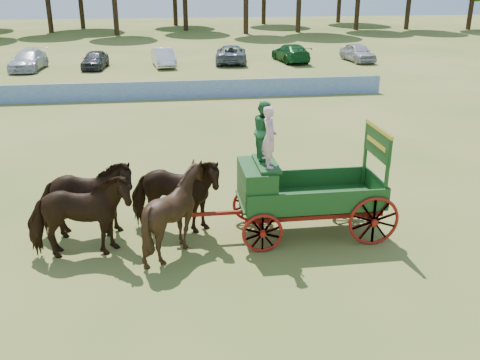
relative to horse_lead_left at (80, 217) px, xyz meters
The scene contains 8 objects.
ground 3.48m from the horse_lead_left, ahead, with size 160.00×160.00×0.00m, color olive.
horse_lead_left is the anchor object (origin of this frame).
horse_lead_right 1.10m from the horse_lead_left, 90.00° to the left, with size 1.21×2.67×2.25m, color black.
horse_wheel_left 2.40m from the horse_lead_left, ahead, with size 1.82×2.05×2.26m, color black.
horse_wheel_right 2.64m from the horse_lead_left, 24.62° to the left, with size 1.21×2.67×2.25m, color black.
farm_dray 5.41m from the horse_lead_left, ahead, with size 6.00×2.00×3.75m.
sponsor_banner 18.60m from the horse_lead_left, 83.02° to the left, with size 26.00×0.08×1.05m, color #1C469B.
parked_cars 30.86m from the horse_lead_left, 92.83° to the left, with size 43.09×6.53×1.47m.
Camera 1 is at (-0.96, -13.06, 6.82)m, focal length 40.00 mm.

